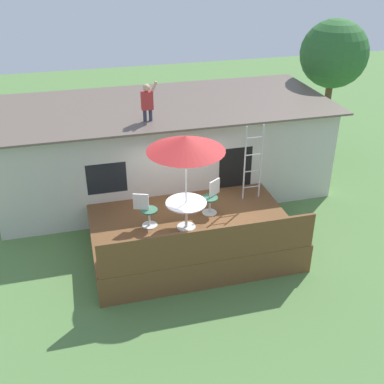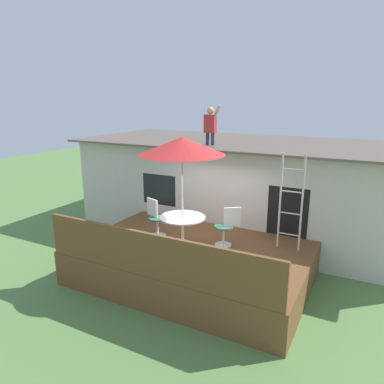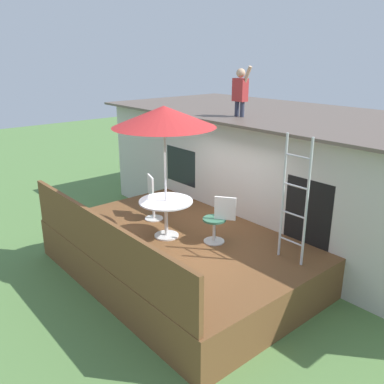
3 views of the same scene
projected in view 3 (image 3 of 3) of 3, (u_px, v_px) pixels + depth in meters
The scene contains 10 objects.
ground_plane at pixel (182, 272), 8.33m from camera, with size 40.00×40.00×0.00m, color #567F42.
house at pixel (295, 173), 10.08m from camera, with size 10.50×4.50×2.87m.
deck at pixel (182, 254), 8.20m from camera, with size 5.23×3.61×0.80m, color brown.
deck_railing at pixel (100, 240), 6.85m from camera, with size 5.13×0.08×0.90m, color brown.
patio_table at pixel (166, 208), 7.88m from camera, with size 1.04×1.04×0.74m.
patio_umbrella at pixel (164, 117), 7.32m from camera, with size 1.90×1.90×2.54m.
step_ladder at pixel (294, 200), 6.80m from camera, with size 0.52×0.04×2.20m.
person_figure at pixel (241, 89), 9.07m from camera, with size 0.47×0.20×1.11m.
patio_chair_left at pixel (152, 198), 8.84m from camera, with size 0.60×0.44×0.92m.
patio_chair_right at pixel (218, 220), 7.67m from camera, with size 0.56×0.46×0.92m.
Camera 3 is at (5.75, -4.62, 4.20)m, focal length 38.27 mm.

